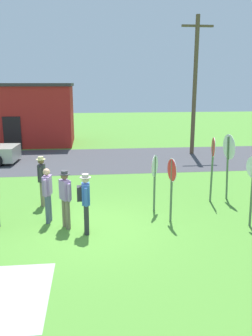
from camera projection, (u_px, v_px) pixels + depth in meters
The scene contains 12 objects.
ground_plane at pixel (90, 229), 10.04m from camera, with size 80.00×80.00×0.00m, color #518E33.
street_asphalt at pixel (89, 160), 19.04m from camera, with size 60.00×6.40×0.01m, color #424247.
building_background at pixel (18, 114), 23.50m from camera, with size 7.58×4.32×4.14m.
utility_pole at pixel (195, 84), 19.79m from camera, with size 1.80×0.24×7.82m.
stop_sign_far_back at pixel (213, 158), 12.03m from camera, with size 0.15×0.69×2.34m.
stop_sign_low_front at pixel (228, 155), 12.30m from camera, with size 0.17×0.90×2.39m.
stop_sign_tallest at pixel (155, 174), 11.20m from camera, with size 0.33×0.64×1.90m.
stop_sign_leaning_right at pixel (172, 179), 10.32m from camera, with size 0.12×0.71×1.99m.
person_in_dark_shirt at pixel (42, 178), 11.79m from camera, with size 0.31×0.57×1.74m.
person_on_left at pixel (48, 192), 10.37m from camera, with size 0.26×0.57×1.69m.
person_holding_notes at pixel (65, 196), 9.93m from camera, with size 0.37×0.51×1.74m.
person_in_blue at pixel (85, 199), 9.56m from camera, with size 0.40×0.57×1.74m.
Camera 1 is at (0.06, -9.36, 4.17)m, focal length 36.77 mm.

